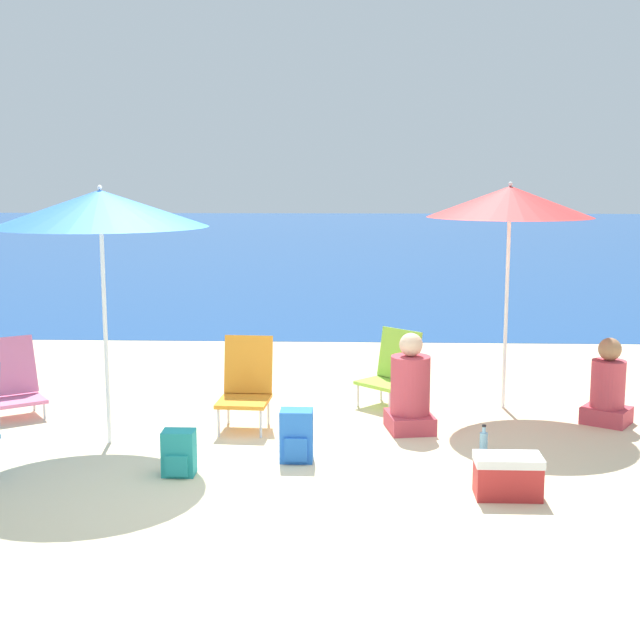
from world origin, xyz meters
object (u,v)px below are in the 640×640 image
at_px(water_bottle, 484,441).
at_px(cooler_box, 508,476).
at_px(beach_chair_orange, 246,383).
at_px(person_seated_far, 608,389).
at_px(beach_umbrella_red, 510,202).
at_px(backpack_teal, 179,453).
at_px(backpack_blue, 297,436).
at_px(person_seated_near, 410,391).
at_px(beach_umbrella_blue, 100,209).
at_px(beach_chair_pink, 12,381).
at_px(beach_chair_lime, 393,368).

relative_size(water_bottle, cooler_box, 0.48).
relative_size(beach_chair_orange, person_seated_far, 1.02).
bearing_deg(beach_umbrella_red, backpack_teal, -143.15).
bearing_deg(beach_umbrella_red, person_seated_far, -31.66).
bearing_deg(beach_umbrella_red, beach_chair_orange, -162.60).
relative_size(backpack_blue, water_bottle, 1.85).
height_order(person_seated_near, backpack_blue, person_seated_near).
relative_size(beach_umbrella_blue, beach_chair_orange, 2.68).
xyz_separation_m(beach_chair_pink, beach_chair_lime, (3.74, 0.54, 0.05)).
bearing_deg(person_seated_near, water_bottle, -55.72).
distance_m(beach_chair_pink, beach_chair_orange, 2.36).
xyz_separation_m(backpack_blue, cooler_box, (1.60, -0.76, -0.05)).
distance_m(beach_chair_lime, water_bottle, 1.70).
relative_size(beach_chair_orange, beach_chair_lime, 1.09).
distance_m(backpack_teal, water_bottle, 2.58).
bearing_deg(cooler_box, person_seated_near, 110.09).
bearing_deg(water_bottle, beach_umbrella_blue, 177.90).
height_order(beach_umbrella_blue, person_seated_far, beach_umbrella_blue).
height_order(beach_umbrella_blue, beach_chair_orange, beach_umbrella_blue).
height_order(beach_chair_pink, water_bottle, beach_chair_pink).
relative_size(beach_umbrella_blue, water_bottle, 9.62).
xyz_separation_m(person_seated_far, backpack_teal, (-3.77, -1.62, -0.16)).
relative_size(person_seated_far, backpack_blue, 1.91).
height_order(backpack_teal, cooler_box, backpack_teal).
xyz_separation_m(beach_umbrella_blue, beach_chair_lime, (2.55, 1.40, -1.67)).
bearing_deg(water_bottle, beach_umbrella_red, 74.64).
bearing_deg(beach_umbrella_red, backpack_blue, -138.14).
relative_size(beach_umbrella_blue, backpack_teal, 6.25).
height_order(beach_chair_pink, beach_chair_lime, beach_chair_lime).
height_order(beach_umbrella_red, water_bottle, beach_umbrella_red).
relative_size(person_seated_far, cooler_box, 1.69).
bearing_deg(beach_umbrella_red, beach_chair_pink, -174.29).
bearing_deg(backpack_blue, beach_umbrella_blue, 165.54).
distance_m(beach_umbrella_red, person_seated_far, 2.02).
relative_size(beach_umbrella_blue, person_seated_far, 2.72).
relative_size(person_seated_near, person_seated_far, 1.11).
bearing_deg(beach_umbrella_red, person_seated_near, -139.49).
bearing_deg(beach_chair_pink, beach_chair_orange, -42.32).
bearing_deg(person_seated_far, beach_chair_pink, 122.40).
distance_m(beach_umbrella_blue, beach_chair_pink, 2.25).
bearing_deg(beach_chair_pink, person_seated_near, -40.32).
distance_m(beach_chair_pink, beach_chair_lime, 3.78).
xyz_separation_m(beach_umbrella_blue, beach_chair_pink, (-1.19, 0.86, -1.71)).
height_order(beach_umbrella_blue, cooler_box, beach_umbrella_blue).
distance_m(beach_chair_pink, person_seated_near, 3.88).
bearing_deg(beach_umbrella_blue, water_bottle, -2.10).
relative_size(beach_chair_pink, person_seated_near, 0.83).
bearing_deg(beach_chair_pink, beach_umbrella_blue, -70.72).
bearing_deg(beach_chair_orange, backpack_blue, -58.06).
bearing_deg(cooler_box, backpack_teal, 171.48).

